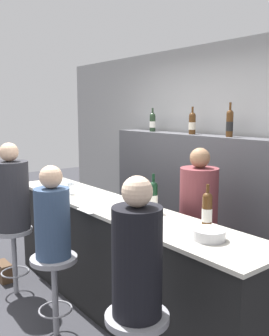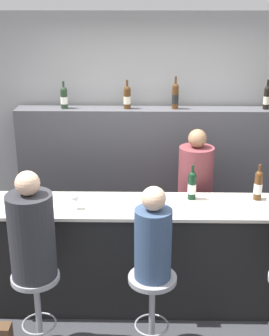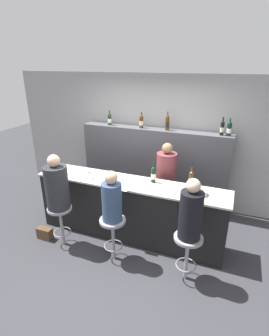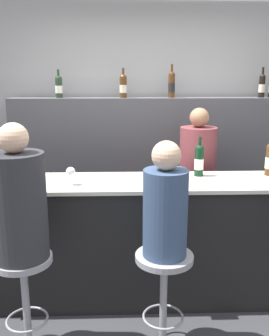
# 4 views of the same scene
# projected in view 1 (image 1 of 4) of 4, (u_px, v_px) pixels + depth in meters

# --- Properties ---
(ground_plane) EXTENTS (16.00, 16.00, 0.00)m
(ground_plane) POSITION_uv_depth(u_px,v_px,m) (92.00, 320.00, 3.35)
(ground_plane) COLOR #333338
(wall_back) EXTENTS (6.40, 0.05, 2.60)m
(wall_back) POSITION_uv_depth(u_px,v_px,m) (222.00, 161.00, 4.20)
(wall_back) COLOR #9E9E9E
(wall_back) RESTS_ON ground_plane
(bar_counter) EXTENTS (3.14, 0.57, 1.01)m
(bar_counter) POSITION_uv_depth(u_px,v_px,m) (116.00, 259.00, 3.43)
(bar_counter) COLOR black
(bar_counter) RESTS_ON ground_plane
(back_bar_cabinet) EXTENTS (2.94, 0.28, 1.59)m
(back_bar_cabinet) POSITION_uv_depth(u_px,v_px,m) (207.00, 207.00, 4.14)
(back_bar_cabinet) COLOR #4C4C51
(back_bar_cabinet) RESTS_ON ground_plane
(wine_bottle_counter_0) EXTENTS (0.08, 0.08, 0.32)m
(wine_bottle_counter_0) POSITION_uv_depth(u_px,v_px,m) (153.00, 196.00, 3.14)
(wine_bottle_counter_0) COLOR black
(wine_bottle_counter_0) RESTS_ON bar_counter
(wine_bottle_counter_1) EXTENTS (0.07, 0.07, 0.33)m
(wine_bottle_counter_1) POSITION_uv_depth(u_px,v_px,m) (207.00, 210.00, 2.68)
(wine_bottle_counter_1) COLOR #4C2D14
(wine_bottle_counter_1) RESTS_ON bar_counter
(wine_bottle_backbar_0) EXTENTS (0.08, 0.08, 0.29)m
(wine_bottle_backbar_0) POSITION_uv_depth(u_px,v_px,m) (153.00, 122.00, 4.73)
(wine_bottle_backbar_0) COLOR #233823
(wine_bottle_backbar_0) RESTS_ON back_bar_cabinet
(wine_bottle_backbar_1) EXTENTS (0.08, 0.08, 0.31)m
(wine_bottle_backbar_1) POSITION_uv_depth(u_px,v_px,m) (192.00, 123.00, 4.20)
(wine_bottle_backbar_1) COLOR #4C2D14
(wine_bottle_backbar_1) RESTS_ON back_bar_cabinet
(wine_bottle_backbar_2) EXTENTS (0.07, 0.07, 0.35)m
(wine_bottle_backbar_2) POSITION_uv_depth(u_px,v_px,m) (230.00, 123.00, 3.79)
(wine_bottle_backbar_2) COLOR #4C2D14
(wine_bottle_backbar_2) RESTS_ON back_bar_cabinet
(wine_glass_0) EXTENTS (0.08, 0.08, 0.14)m
(wine_glass_0) POSITION_uv_depth(u_px,v_px,m) (50.00, 178.00, 4.16)
(wine_glass_0) COLOR silver
(wine_glass_0) RESTS_ON bar_counter
(wine_glass_1) EXTENTS (0.07, 0.07, 0.14)m
(wine_glass_1) POSITION_uv_depth(u_px,v_px,m) (70.00, 185.00, 3.80)
(wine_glass_1) COLOR silver
(wine_glass_1) RESTS_ON bar_counter
(metal_bowl) EXTENTS (0.22, 0.22, 0.07)m
(metal_bowl) POSITION_uv_depth(u_px,v_px,m) (209.00, 234.00, 2.48)
(metal_bowl) COLOR #B7B7BC
(metal_bowl) RESTS_ON bar_counter
(tasting_menu) EXTENTS (0.21, 0.30, 0.00)m
(tasting_menu) POSITION_uv_depth(u_px,v_px,m) (98.00, 209.00, 3.25)
(tasting_menu) COLOR white
(tasting_menu) RESTS_ON bar_counter
(bar_stool_left) EXTENTS (0.38, 0.38, 0.69)m
(bar_stool_left) POSITION_uv_depth(u_px,v_px,m) (14.00, 243.00, 3.77)
(bar_stool_left) COLOR gray
(bar_stool_left) RESTS_ON ground_plane
(guest_seated_left) EXTENTS (0.35, 0.35, 0.87)m
(guest_seated_left) POSITION_uv_depth(u_px,v_px,m) (11.00, 193.00, 3.69)
(guest_seated_left) COLOR #28282D
(guest_seated_left) RESTS_ON bar_stool_left
(bar_stool_middle) EXTENTS (0.38, 0.38, 0.69)m
(bar_stool_middle) POSITION_uv_depth(u_px,v_px,m) (54.00, 274.00, 3.06)
(bar_stool_middle) COLOR gray
(bar_stool_middle) RESTS_ON ground_plane
(guest_seated_middle) EXTENTS (0.28, 0.28, 0.75)m
(guest_seated_middle) POSITION_uv_depth(u_px,v_px,m) (52.00, 218.00, 2.98)
(guest_seated_middle) COLOR #334766
(guest_seated_middle) RESTS_ON bar_stool_middle
(guest_seated_right) EXTENTS (0.29, 0.29, 0.82)m
(guest_seated_right) POSITION_uv_depth(u_px,v_px,m) (137.00, 256.00, 2.13)
(guest_seated_right) COLOR black
(guest_seated_right) RESTS_ON bar_stool_right
(bartender) EXTENTS (0.34, 0.34, 1.54)m
(bartender) POSITION_uv_depth(u_px,v_px,m) (198.00, 238.00, 3.43)
(bartender) COLOR brown
(bartender) RESTS_ON ground_plane
(handbag) EXTENTS (0.26, 0.12, 0.20)m
(handbag) POSITION_uv_depth(u_px,v_px,m) (4.00, 271.00, 4.13)
(handbag) COLOR #513823
(handbag) RESTS_ON ground_plane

